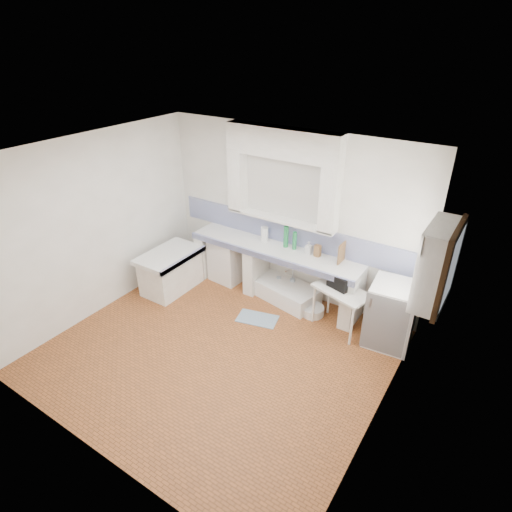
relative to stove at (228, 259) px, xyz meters
The scene contains 36 objects.
floor 2.07m from the stove, 58.27° to the right, with size 4.50×4.50×0.00m, color #985227.
ceiling 3.15m from the stove, 58.27° to the right, with size 4.50×4.50×0.00m, color white.
wall_back 1.49m from the stove, 14.44° to the left, with size 4.50×4.50×0.00m, color white.
wall_front 4.00m from the stove, 74.02° to the right, with size 4.50×4.50×0.00m, color white.
wall_left 2.32m from the stove, 124.44° to the right, with size 4.50×4.50×0.00m, color white.
wall_right 3.87m from the stove, 27.48° to the right, with size 4.50×4.50×0.00m, color white.
alcove_mass 2.39m from the stove, ahead, with size 1.90×0.25×0.45m, color white.
window_frame 3.73m from the stove, ahead, with size 0.35×0.86×1.06m, color #372311.
lace_valance 3.74m from the stove, ahead, with size 0.01×0.84×0.24m, color white.
counter_slab 1.07m from the stove, ahead, with size 3.00×0.60×0.08m, color white.
counter_lip 1.11m from the stove, 17.53° to the right, with size 3.00×0.04×0.10m, color navy.
counter_pier_left 0.43m from the stove, behind, with size 0.20×0.55×0.82m, color white.
counter_pier_mid 0.62m from the stove, ahead, with size 0.20×0.55×0.82m, color white.
counter_pier_right 2.37m from the stove, ahead, with size 0.20×0.55×0.82m, color white.
peninsula_top 1.07m from the stove, 127.50° to the right, with size 0.70×1.10×0.08m, color white.
peninsula_base 1.04m from the stove, 127.50° to the right, with size 0.60×1.00×0.62m, color white.
peninsula_lip 0.92m from the stove, 110.17° to the right, with size 0.04×1.10×0.10m, color navy.
backsplash 1.30m from the stove, 13.68° to the left, with size 4.27×0.03×0.40m, color navy.
stove is the anchor object (origin of this frame).
sink 1.25m from the stove, ahead, with size 1.08×0.59×0.26m, color white.
side_table 2.30m from the stove, ahead, with size 0.83×0.46×0.04m, color white.
fridge 3.02m from the stove, ahead, with size 0.62×0.62×0.97m, color white.
bucket_red 0.90m from the stove, ahead, with size 0.31×0.31×0.29m, color #CB3808.
bucket_orange 1.28m from the stove, ahead, with size 0.30×0.30×0.28m, color #E04A27.
bucket_blue 1.64m from the stove, ahead, with size 0.30×0.30×0.28m, color blue.
basin_white 1.84m from the stove, ahead, with size 0.36×0.36×0.14m, color white.
water_bottle_a 1.04m from the stove, ahead, with size 0.08×0.08×0.31m, color silver.
water_bottle_b 1.28m from the stove, ahead, with size 0.09×0.09×0.33m, color silver.
black_bag 2.27m from the stove, ahead, with size 0.34×0.19×0.21m, color black.
green_bottle_a 1.30m from the stove, ahead, with size 0.08×0.08×0.37m, color #1D7D3E.
green_bottle_b 1.42m from the stove, ahead, with size 0.07×0.07×0.30m, color #1D7D3E.
knife_block 1.78m from the stove, ahead, with size 0.10×0.08×0.19m, color brown.
cutting_board 2.17m from the stove, ahead, with size 0.02×0.24×0.32m, color brown.
paper_towel 0.94m from the stove, 10.30° to the left, with size 0.12×0.12×0.25m, color white.
soap_bottle 1.64m from the stove, ahead, with size 0.09×0.10×0.21m, color white.
rug 1.41m from the stove, 34.47° to the right, with size 0.63×0.36×0.01m, color #3C6489.
Camera 1 is at (2.99, -3.60, 4.05)m, focal length 29.61 mm.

